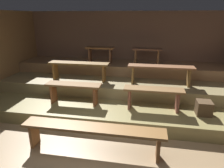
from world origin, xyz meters
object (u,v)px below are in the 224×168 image
object	(u,v)px
bench_floor_center	(93,131)
bench_upper_left	(100,52)
bench_upper_right	(147,53)
wooden_crate_lower	(204,108)
bench_middle_right	(161,70)
bench_middle_left	(79,66)
bench_lower_left	(74,88)
bench_lower_right	(153,93)

from	to	relation	value
bench_floor_center	bench_upper_left	size ratio (longest dim) A/B	2.84
bench_upper_right	bench_upper_left	bearing A→B (deg)	180.00
bench_upper_left	wooden_crate_lower	distance (m)	3.28
bench_middle_right	wooden_crate_lower	size ratio (longest dim) A/B	5.48
bench_middle_right	wooden_crate_lower	world-z (taller)	bench_middle_right
bench_floor_center	bench_upper_left	bearing A→B (deg)	100.84
bench_upper_right	wooden_crate_lower	bearing A→B (deg)	-57.21
bench_upper_left	wooden_crate_lower	bearing A→B (deg)	-35.91
bench_middle_left	bench_middle_right	xyz separation A→B (m)	(2.10, 0.00, 0.00)
bench_middle_right	bench_upper_left	world-z (taller)	bench_upper_left
bench_middle_right	bench_upper_right	world-z (taller)	bench_upper_right
bench_upper_left	bench_middle_left	bearing A→B (deg)	-111.62
bench_floor_center	wooden_crate_lower	world-z (taller)	wooden_crate_lower
bench_middle_left	bench_middle_right	size ratio (longest dim) A/B	1.00
bench_lower_left	bench_middle_right	xyz separation A→B (m)	(1.94, 0.89, 0.30)
bench_middle_right	bench_upper_right	xyz separation A→B (m)	(-0.36, 0.91, 0.25)
bench_middle_left	wooden_crate_lower	bearing A→B (deg)	-18.07
bench_middle_right	bench_upper_right	bearing A→B (deg)	111.62
bench_lower_left	bench_upper_left	size ratio (longest dim) A/B	1.48
bench_upper_right	wooden_crate_lower	size ratio (longest dim) A/B	2.88
bench_lower_right	bench_middle_left	distance (m)	2.15
bench_middle_right	bench_upper_right	size ratio (longest dim) A/B	1.90
bench_middle_right	bench_upper_right	distance (m)	1.01
bench_lower_right	bench_floor_center	bearing A→B (deg)	-128.41
bench_upper_left	bench_lower_right	bearing A→B (deg)	-48.77
bench_lower_left	bench_lower_right	world-z (taller)	same
bench_middle_left	bench_lower_right	bearing A→B (deg)	-24.57
bench_middle_right	bench_floor_center	bearing A→B (deg)	-118.48
bench_upper_left	wooden_crate_lower	size ratio (longest dim) A/B	2.88
bench_middle_right	bench_upper_left	distance (m)	1.98
bench_lower_left	wooden_crate_lower	world-z (taller)	bench_lower_left
bench_upper_left	bench_upper_right	bearing A→B (deg)	0.00
bench_upper_right	wooden_crate_lower	xyz separation A→B (m)	(1.21, -1.87, -0.76)
bench_middle_left	bench_lower_left	bearing A→B (deg)	-79.29
bench_lower_left	bench_middle_right	size ratio (longest dim) A/B	0.78
bench_middle_left	bench_middle_right	distance (m)	2.10
bench_lower_left	bench_middle_right	bearing A→B (deg)	24.57
bench_floor_center	bench_middle_left	bearing A→B (deg)	113.87
bench_lower_left	bench_middle_left	xyz separation A→B (m)	(-0.17, 0.89, 0.30)
bench_lower_left	bench_middle_left	distance (m)	0.95
bench_middle_right	wooden_crate_lower	distance (m)	1.38
bench_middle_left	bench_floor_center	bearing A→B (deg)	-66.13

